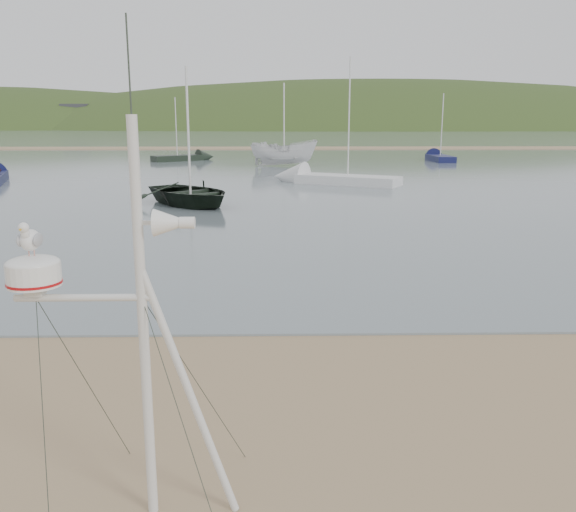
{
  "coord_description": "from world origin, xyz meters",
  "views": [
    {
      "loc": [
        2.34,
        -6.13,
        3.76
      ],
      "look_at": [
        2.48,
        1.0,
        2.13
      ],
      "focal_mm": 38.0,
      "sensor_mm": 36.0,
      "label": 1
    }
  ],
  "objects_px": {
    "boat_dark": "(189,145)",
    "sailboat_white_near": "(314,178)",
    "mast_rig": "(141,408)",
    "boat_white": "(284,132)",
    "sailboat_dark_mid": "(192,157)",
    "sailboat_blue_far": "(435,157)"
  },
  "relations": [
    {
      "from": "sailboat_dark_mid",
      "to": "sailboat_blue_far",
      "type": "bearing_deg",
      "value": 0.31
    },
    {
      "from": "boat_white",
      "to": "mast_rig",
      "type": "bearing_deg",
      "value": 176.74
    },
    {
      "from": "mast_rig",
      "to": "sailboat_white_near",
      "type": "distance_m",
      "value": 30.67
    },
    {
      "from": "boat_white",
      "to": "sailboat_blue_far",
      "type": "relative_size",
      "value": 0.84
    },
    {
      "from": "boat_white",
      "to": "sailboat_white_near",
      "type": "height_order",
      "value": "sailboat_white_near"
    },
    {
      "from": "boat_white",
      "to": "sailboat_blue_far",
      "type": "distance_m",
      "value": 15.41
    },
    {
      "from": "boat_dark",
      "to": "sailboat_dark_mid",
      "type": "relative_size",
      "value": 0.87
    },
    {
      "from": "boat_dark",
      "to": "sailboat_dark_mid",
      "type": "distance_m",
      "value": 28.88
    },
    {
      "from": "sailboat_dark_mid",
      "to": "sailboat_white_near",
      "type": "bearing_deg",
      "value": -63.12
    },
    {
      "from": "mast_rig",
      "to": "boat_dark",
      "type": "height_order",
      "value": "boat_dark"
    },
    {
      "from": "mast_rig",
      "to": "boat_white",
      "type": "height_order",
      "value": "boat_white"
    },
    {
      "from": "boat_dark",
      "to": "sailboat_white_near",
      "type": "height_order",
      "value": "sailboat_white_near"
    },
    {
      "from": "sailboat_white_near",
      "to": "sailboat_blue_far",
      "type": "xyz_separation_m",
      "value": [
        12.11,
        19.25,
        0.0
      ]
    },
    {
      "from": "boat_white",
      "to": "sailboat_blue_far",
      "type": "bearing_deg",
      "value": -64.65
    },
    {
      "from": "mast_rig",
      "to": "sailboat_dark_mid",
      "type": "relative_size",
      "value": 0.78
    },
    {
      "from": "boat_white",
      "to": "sailboat_dark_mid",
      "type": "height_order",
      "value": "sailboat_dark_mid"
    },
    {
      "from": "sailboat_white_near",
      "to": "sailboat_dark_mid",
      "type": "height_order",
      "value": "sailboat_white_near"
    },
    {
      "from": "mast_rig",
      "to": "boat_white",
      "type": "bearing_deg",
      "value": 87.51
    },
    {
      "from": "sailboat_blue_far",
      "to": "sailboat_white_near",
      "type": "bearing_deg",
      "value": -122.17
    },
    {
      "from": "boat_dark",
      "to": "sailboat_blue_far",
      "type": "xyz_separation_m",
      "value": [
        18.0,
        28.65,
        -2.3
      ]
    },
    {
      "from": "boat_dark",
      "to": "sailboat_blue_far",
      "type": "distance_m",
      "value": 33.92
    },
    {
      "from": "mast_rig",
      "to": "boat_dark",
      "type": "distance_m",
      "value": 21.25
    }
  ]
}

